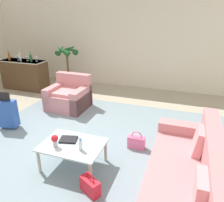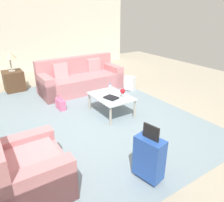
{
  "view_description": "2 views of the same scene",
  "coord_description": "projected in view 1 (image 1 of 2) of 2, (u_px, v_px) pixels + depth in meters",
  "views": [
    {
      "loc": [
        1.99,
        -3.12,
        2.39
      ],
      "look_at": [
        0.78,
        0.34,
        0.91
      ],
      "focal_mm": 35.0,
      "sensor_mm": 36.0,
      "label": 1
    },
    {
      "loc": [
        -3.33,
        1.94,
        2.22
      ],
      "look_at": [
        -0.2,
        -0.13,
        0.61
      ],
      "focal_mm": 35.0,
      "sensor_mm": 36.0,
      "label": 2
    }
  ],
  "objects": [
    {
      "name": "wine_glass_rightmost",
      "position": [
        36.0,
        58.0,
        6.94
      ],
      "size": [
        0.08,
        0.08,
        0.15
      ],
      "color": "silver",
      "rests_on": "bar_console"
    },
    {
      "name": "wine_bottle_green",
      "position": [
        31.0,
        58.0,
        6.83
      ],
      "size": [
        0.07,
        0.07,
        0.3
      ],
      "color": "#194C23",
      "rests_on": "bar_console"
    },
    {
      "name": "wine_glass_left_of_centre",
      "position": [
        18.0,
        57.0,
        7.11
      ],
      "size": [
        0.08,
        0.08,
        0.15
      ],
      "color": "silver",
      "rests_on": "bar_console"
    },
    {
      "name": "water_bottle",
      "position": [
        81.0,
        145.0,
        3.33
      ],
      "size": [
        0.06,
        0.06,
        0.2
      ],
      "color": "silver",
      "rests_on": "coffee_table"
    },
    {
      "name": "area_rug",
      "position": [
        101.0,
        146.0,
        4.22
      ],
      "size": [
        5.2,
        4.4,
        0.01
      ],
      "primitive_type": "cube",
      "color": "gray",
      "rests_on": "ground"
    },
    {
      "name": "handbag_pink",
      "position": [
        136.0,
        142.0,
        4.12
      ],
      "size": [
        0.32,
        0.15,
        0.36
      ],
      "color": "pink",
      "rests_on": "ground"
    },
    {
      "name": "flower_vase",
      "position": [
        55.0,
        140.0,
        3.4
      ],
      "size": [
        0.11,
        0.11,
        0.21
      ],
      "color": "#B2B7BC",
      "rests_on": "coffee_table"
    },
    {
      "name": "wall_back",
      "position": [
        127.0,
        40.0,
        7.21
      ],
      "size": [
        10.24,
        0.12,
        3.1
      ],
      "primitive_type": "cube",
      "color": "silver",
      "rests_on": "ground"
    },
    {
      "name": "wine_bottle_clear",
      "position": [
        20.0,
        58.0,
        6.95
      ],
      "size": [
        0.07,
        0.07,
        0.3
      ],
      "color": "silver",
      "rests_on": "bar_console"
    },
    {
      "name": "wine_glass_right_of_centre",
      "position": [
        27.0,
        57.0,
        7.03
      ],
      "size": [
        0.08,
        0.08,
        0.15
      ],
      "color": "silver",
      "rests_on": "bar_console"
    },
    {
      "name": "bar_console",
      "position": [
        25.0,
        74.0,
        7.28
      ],
      "size": [
        1.53,
        0.62,
        0.96
      ],
      "color": "#513823",
      "rests_on": "ground"
    },
    {
      "name": "ground_plane",
      "position": [
        68.0,
        146.0,
        4.24
      ],
      "size": [
        12.0,
        12.0,
        0.0
      ],
      "primitive_type": "plane",
      "color": "#A89E89"
    },
    {
      "name": "coffee_table",
      "position": [
        73.0,
        147.0,
        3.53
      ],
      "size": [
        1.0,
        0.72,
        0.43
      ],
      "color": "silver",
      "rests_on": "ground"
    },
    {
      "name": "couch",
      "position": [
        189.0,
        180.0,
        2.92
      ],
      "size": [
        0.92,
        2.31,
        0.93
      ],
      "color": "#C67F84",
      "rests_on": "ground"
    },
    {
      "name": "wine_glass_leftmost",
      "position": [
        9.0,
        56.0,
        7.2
      ],
      "size": [
        0.08,
        0.08,
        0.15
      ],
      "color": "silver",
      "rests_on": "bar_console"
    },
    {
      "name": "armchair",
      "position": [
        70.0,
        97.0,
        5.86
      ],
      "size": [
        1.01,
        0.91,
        0.88
      ],
      "color": "#C67F84",
      "rests_on": "ground"
    },
    {
      "name": "suitcase_blue",
      "position": [
        7.0,
        113.0,
        4.77
      ],
      "size": [
        0.43,
        0.29,
        0.85
      ],
      "color": "#2851AD",
      "rests_on": "ground"
    },
    {
      "name": "coffee_table_book",
      "position": [
        68.0,
        139.0,
        3.61
      ],
      "size": [
        0.32,
        0.28,
        0.03
      ],
      "primitive_type": "cube",
      "rotation": [
        0.0,
        0.0,
        0.26
      ],
      "color": "black",
      "rests_on": "coffee_table"
    },
    {
      "name": "handbag_red",
      "position": [
        90.0,
        186.0,
        3.08
      ],
      "size": [
        0.35,
        0.27,
        0.36
      ],
      "color": "red",
      "rests_on": "ground"
    },
    {
      "name": "potted_palm",
      "position": [
        68.0,
        65.0,
        7.29
      ],
      "size": [
        0.64,
        0.64,
        1.47
      ],
      "color": "#514C56",
      "rests_on": "ground"
    },
    {
      "name": "wine_bottle_amber",
      "position": [
        9.0,
        57.0,
        7.09
      ],
      "size": [
        0.07,
        0.07,
        0.3
      ],
      "color": "brown",
      "rests_on": "bar_console"
    }
  ]
}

